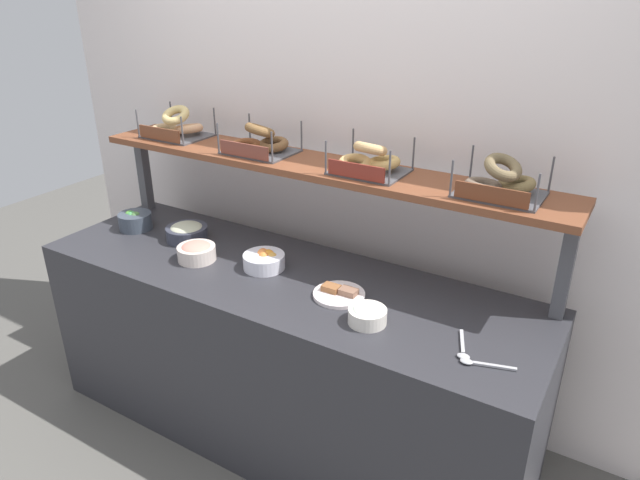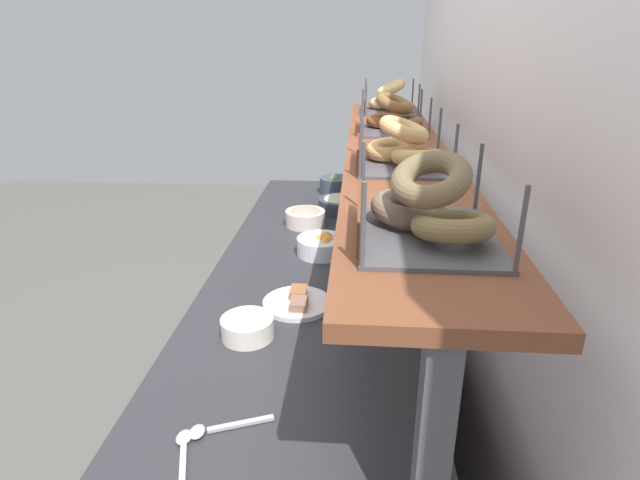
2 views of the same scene
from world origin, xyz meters
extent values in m
plane|color=#595651|center=(0.00, 0.00, 0.00)|extent=(8.00, 8.00, 0.00)
cube|color=silver|center=(0.00, 0.55, 1.20)|extent=(3.47, 0.06, 2.40)
cube|color=#2D2D33|center=(0.00, 0.00, 0.42)|extent=(2.27, 0.70, 0.85)
cube|color=#4C4C51|center=(-1.07, 0.27, 1.05)|extent=(0.05, 0.05, 0.40)
cube|color=#4C4C51|center=(1.07, 0.27, 1.05)|extent=(0.05, 0.05, 0.40)
cube|color=brown|center=(0.00, 0.27, 1.26)|extent=(2.23, 0.32, 0.03)
cylinder|color=white|center=(0.49, -0.14, 0.88)|extent=(0.14, 0.14, 0.06)
ellipsoid|color=white|center=(0.49, -0.14, 0.90)|extent=(0.11, 0.11, 0.04)
cylinder|color=silver|center=(-0.40, -0.07, 0.88)|extent=(0.17, 0.17, 0.07)
ellipsoid|color=#F99381|center=(-0.40, -0.07, 0.91)|extent=(0.13, 0.13, 0.05)
cylinder|color=white|center=(-0.10, 0.02, 0.88)|extent=(0.18, 0.18, 0.06)
sphere|color=#F98C3F|center=(-0.10, 0.02, 0.91)|extent=(0.05, 0.05, 0.05)
sphere|color=gold|center=(-0.06, 0.04, 0.91)|extent=(0.04, 0.04, 0.04)
sphere|color=#F98843|center=(-0.11, 0.04, 0.91)|extent=(0.05, 0.05, 0.05)
sphere|color=orange|center=(-0.09, 0.04, 0.91)|extent=(0.05, 0.05, 0.05)
sphere|color=gold|center=(-0.10, 0.02, 0.91)|extent=(0.04, 0.04, 0.04)
cylinder|color=#404956|center=(-0.91, 0.03, 0.89)|extent=(0.16, 0.16, 0.08)
sphere|color=#50B25E|center=(-0.92, 0.03, 0.92)|extent=(0.05, 0.05, 0.05)
sphere|color=#568B49|center=(-0.90, 0.03, 0.92)|extent=(0.05, 0.05, 0.05)
sphere|color=#57A740|center=(-0.94, 0.03, 0.92)|extent=(0.05, 0.05, 0.05)
cylinder|color=#363948|center=(-0.60, 0.07, 0.88)|extent=(0.20, 0.20, 0.07)
ellipsoid|color=beige|center=(-0.60, 0.07, 0.91)|extent=(0.16, 0.16, 0.05)
cylinder|color=white|center=(0.30, -0.03, 0.86)|extent=(0.21, 0.21, 0.01)
cube|color=#985E36|center=(0.27, -0.03, 0.88)|extent=(0.07, 0.05, 0.02)
cube|color=#8D644E|center=(0.34, -0.02, 0.88)|extent=(0.07, 0.05, 0.02)
cube|color=#B7B7BC|center=(0.83, -0.08, 0.86)|extent=(0.06, 0.14, 0.01)
ellipsoid|color=#B7B7BC|center=(0.86, -0.17, 0.86)|extent=(0.04, 0.03, 0.01)
cube|color=#B7B7BC|center=(0.96, -0.16, 0.86)|extent=(0.14, 0.05, 0.01)
ellipsoid|color=#B7B7BC|center=(0.88, -0.19, 0.86)|extent=(0.04, 0.03, 0.01)
cube|color=#4C4C51|center=(-0.81, 0.29, 1.28)|extent=(0.31, 0.24, 0.01)
cylinder|color=#4C4C51|center=(-0.96, 0.17, 1.35)|extent=(0.01, 0.01, 0.14)
cylinder|color=#4C4C51|center=(-0.66, 0.17, 1.35)|extent=(0.01, 0.01, 0.14)
cylinder|color=#4C4C51|center=(-0.96, 0.40, 1.35)|extent=(0.01, 0.01, 0.14)
cylinder|color=#4C4C51|center=(-0.66, 0.40, 1.35)|extent=(0.01, 0.01, 0.14)
cube|color=brown|center=(-0.81, 0.17, 1.32)|extent=(0.26, 0.01, 0.06)
torus|color=tan|center=(-0.87, 0.26, 1.31)|extent=(0.16, 0.16, 0.05)
torus|color=tan|center=(-0.77, 0.32, 1.32)|extent=(0.19, 0.19, 0.06)
torus|color=#D8B872|center=(-0.81, 0.29, 1.39)|extent=(0.15, 0.16, 0.10)
cube|color=#4C4C51|center=(-0.28, 0.27, 1.28)|extent=(0.31, 0.24, 0.01)
cylinder|color=#4C4C51|center=(-0.43, 0.16, 1.35)|extent=(0.01, 0.01, 0.14)
cylinder|color=#4C4C51|center=(-0.14, 0.16, 1.35)|extent=(0.01, 0.01, 0.14)
cylinder|color=#4C4C51|center=(-0.43, 0.39, 1.35)|extent=(0.01, 0.01, 0.14)
cylinder|color=#4C4C51|center=(-0.14, 0.39, 1.35)|extent=(0.01, 0.01, 0.14)
cube|color=brown|center=(-0.28, 0.15, 1.32)|extent=(0.26, 0.01, 0.06)
torus|color=brown|center=(-0.34, 0.24, 1.31)|extent=(0.19, 0.19, 0.05)
torus|color=brown|center=(-0.24, 0.31, 1.32)|extent=(0.17, 0.17, 0.06)
torus|color=brown|center=(-0.28, 0.27, 1.38)|extent=(0.19, 0.19, 0.09)
cube|color=#4C4C51|center=(0.27, 0.27, 1.28)|extent=(0.29, 0.24, 0.01)
cylinder|color=#4C4C51|center=(0.13, 0.15, 1.35)|extent=(0.01, 0.01, 0.14)
cylinder|color=#4C4C51|center=(0.41, 0.15, 1.35)|extent=(0.01, 0.01, 0.14)
cylinder|color=#4C4C51|center=(0.13, 0.38, 1.35)|extent=(0.01, 0.01, 0.14)
cylinder|color=#4C4C51|center=(0.41, 0.38, 1.35)|extent=(0.01, 0.01, 0.14)
cube|color=maroon|center=(0.27, 0.15, 1.32)|extent=(0.25, 0.01, 0.06)
torus|color=tan|center=(0.22, 0.24, 1.32)|extent=(0.20, 0.20, 0.06)
torus|color=tan|center=(0.32, 0.30, 1.32)|extent=(0.15, 0.15, 0.06)
torus|color=tan|center=(0.27, 0.27, 1.38)|extent=(0.16, 0.17, 0.08)
cube|color=#4C4C51|center=(0.80, 0.27, 1.28)|extent=(0.31, 0.24, 0.01)
cylinder|color=#4C4C51|center=(0.65, 0.16, 1.35)|extent=(0.01, 0.01, 0.14)
cylinder|color=#4C4C51|center=(0.95, 0.16, 1.35)|extent=(0.01, 0.01, 0.14)
cylinder|color=#4C4C51|center=(0.65, 0.39, 1.35)|extent=(0.01, 0.01, 0.14)
cylinder|color=#4C4C51|center=(0.95, 0.39, 1.35)|extent=(0.01, 0.01, 0.14)
cube|color=brown|center=(0.80, 0.15, 1.32)|extent=(0.26, 0.01, 0.06)
torus|color=#715D4B|center=(0.75, 0.24, 1.32)|extent=(0.20, 0.20, 0.05)
torus|color=olive|center=(0.85, 0.31, 1.32)|extent=(0.16, 0.16, 0.06)
torus|color=brown|center=(0.80, 0.27, 1.39)|extent=(0.20, 0.20, 0.09)
camera|label=1|loc=(1.27, -1.76, 2.01)|focal=32.23mm
camera|label=2|loc=(1.67, 0.15, 1.62)|focal=28.79mm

